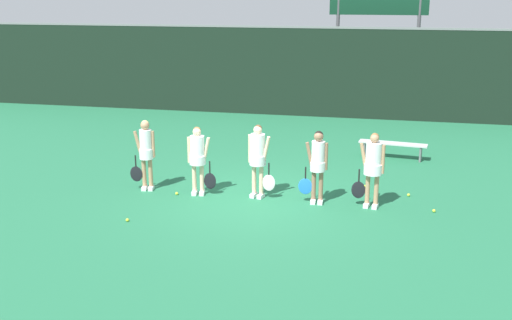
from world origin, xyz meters
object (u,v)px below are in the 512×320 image
(tennis_ball_1, at_px, (434,211))
(tennis_ball_2, at_px, (409,195))
(player_3, at_px, (318,161))
(tennis_ball_5, at_px, (177,194))
(tennis_ball_0, at_px, (365,186))
(player_4, at_px, (373,164))
(player_2, at_px, (258,155))
(tennis_ball_3, at_px, (142,177))
(scoreboard, at_px, (379,6))
(player_1, at_px, (198,155))
(bench_courtside, at_px, (393,145))
(tennis_ball_4, at_px, (127,220))
(player_0, at_px, (146,150))

(tennis_ball_1, xyz_separation_m, tennis_ball_2, (-0.52, 0.96, -0.00))
(player_3, relative_size, tennis_ball_5, 23.93)
(tennis_ball_0, bearing_deg, player_4, -81.96)
(player_2, distance_m, player_4, 2.60)
(player_4, distance_m, tennis_ball_2, 1.58)
(tennis_ball_3, bearing_deg, scoreboard, 62.02)
(scoreboard, height_order, tennis_ball_3, scoreboard)
(tennis_ball_2, bearing_deg, player_1, -169.18)
(bench_courtside, bearing_deg, tennis_ball_4, -123.67)
(tennis_ball_3, bearing_deg, tennis_ball_2, 0.20)
(player_1, distance_m, player_2, 1.42)
(tennis_ball_0, bearing_deg, tennis_ball_4, -144.64)
(tennis_ball_1, bearing_deg, tennis_ball_0, 137.85)
(player_3, bearing_deg, tennis_ball_2, 22.73)
(scoreboard, height_order, player_2, scoreboard)
(player_0, distance_m, tennis_ball_3, 1.37)
(player_0, height_order, player_1, player_0)
(bench_courtside, bearing_deg, player_2, -119.32)
(tennis_ball_1, relative_size, tennis_ball_4, 1.02)
(player_0, xyz_separation_m, player_2, (2.73, 0.03, 0.02))
(player_3, height_order, tennis_ball_3, player_3)
(tennis_ball_0, xyz_separation_m, tennis_ball_3, (-5.63, -0.46, 0.00))
(player_2, distance_m, tennis_ball_2, 3.67)
(tennis_ball_5, bearing_deg, player_1, 18.45)
(tennis_ball_0, distance_m, tennis_ball_2, 1.12)
(player_1, xyz_separation_m, tennis_ball_4, (-0.92, -1.99, -0.92))
(player_0, height_order, tennis_ball_5, player_0)
(tennis_ball_4, bearing_deg, tennis_ball_2, 26.86)
(tennis_ball_1, bearing_deg, bench_courtside, 102.05)
(player_3, bearing_deg, tennis_ball_3, 167.48)
(tennis_ball_1, xyz_separation_m, tennis_ball_3, (-7.18, 0.94, -0.00))
(player_2, bearing_deg, player_1, -164.99)
(player_3, xyz_separation_m, tennis_ball_3, (-4.61, 0.90, -0.95))
(bench_courtside, height_order, player_0, player_0)
(player_2, height_order, player_3, player_2)
(tennis_ball_0, xyz_separation_m, tennis_ball_5, (-4.31, -1.53, 0.00))
(tennis_ball_2, height_order, tennis_ball_4, same)
(scoreboard, bearing_deg, tennis_ball_5, -110.11)
(tennis_ball_5, bearing_deg, tennis_ball_4, -103.12)
(tennis_ball_0, bearing_deg, tennis_ball_3, -175.31)
(player_3, distance_m, tennis_ball_3, 4.79)
(player_0, height_order, tennis_ball_4, player_0)
(scoreboard, height_order, tennis_ball_5, scoreboard)
(player_3, xyz_separation_m, tennis_ball_0, (1.02, 1.36, -0.95))
(player_0, relative_size, player_3, 1.02)
(player_1, height_order, player_3, player_3)
(player_4, bearing_deg, bench_courtside, 93.09)
(player_1, distance_m, tennis_ball_1, 5.44)
(scoreboard, height_order, player_0, scoreboard)
(bench_courtside, bearing_deg, player_1, -129.39)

